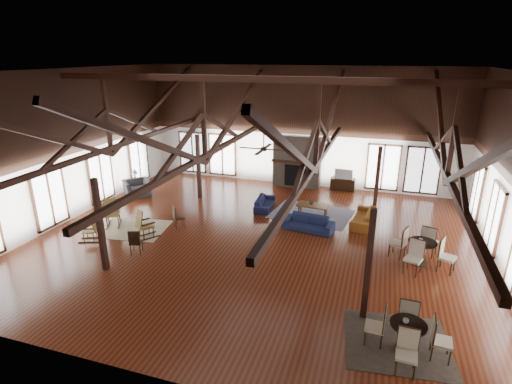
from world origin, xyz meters
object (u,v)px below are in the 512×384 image
(armchair, at_px, (137,188))
(cafe_table_near, at_px, (407,332))
(coffee_table, at_px, (313,206))
(sofa_navy_front, at_px, (308,223))
(cafe_table_far, at_px, (422,248))
(sofa_orange, at_px, (364,217))
(sofa_navy_left, at_px, (265,203))
(tv_console, at_px, (343,184))

(armchair, height_order, cafe_table_near, cafe_table_near)
(coffee_table, bearing_deg, sofa_navy_front, -81.12)
(sofa_navy_front, bearing_deg, armchair, 179.26)
(cafe_table_far, bearing_deg, sofa_orange, 125.70)
(sofa_navy_left, bearing_deg, sofa_orange, -100.66)
(sofa_navy_front, xyz_separation_m, coffee_table, (-0.10, 1.50, 0.16))
(coffee_table, xyz_separation_m, cafe_table_far, (4.09, -2.97, 0.10))
(sofa_navy_front, distance_m, coffee_table, 1.51)
(armchair, bearing_deg, cafe_table_near, -78.86)
(sofa_navy_front, xyz_separation_m, armchair, (-8.64, 1.45, 0.10))
(sofa_orange, distance_m, cafe_table_far, 3.40)
(sofa_navy_left, xyz_separation_m, cafe_table_far, (6.27, -3.17, 0.30))
(coffee_table, distance_m, cafe_table_near, 8.21)
(sofa_navy_left, height_order, coffee_table, coffee_table)
(sofa_navy_front, bearing_deg, tv_console, 90.79)
(sofa_orange, xyz_separation_m, coffee_table, (-2.11, 0.22, 0.15))
(sofa_navy_left, height_order, tv_console, tv_console)
(sofa_navy_left, bearing_deg, sofa_navy_front, -131.85)
(coffee_table, bearing_deg, tv_console, 82.73)
(sofa_orange, height_order, cafe_table_near, cafe_table_near)
(sofa_orange, bearing_deg, coffee_table, -90.06)
(coffee_table, distance_m, cafe_table_far, 5.06)
(armchair, bearing_deg, sofa_navy_front, -56.91)
(sofa_navy_left, bearing_deg, coffee_table, -100.23)
(sofa_navy_left, xyz_separation_m, tv_console, (3.02, 3.62, 0.05))
(sofa_navy_front, relative_size, sofa_orange, 0.98)
(armchair, bearing_deg, sofa_orange, -48.28)
(sofa_navy_left, bearing_deg, cafe_table_near, -148.46)
(cafe_table_near, bearing_deg, coffee_table, 115.26)
(coffee_table, height_order, cafe_table_near, cafe_table_near)
(sofa_orange, xyz_separation_m, cafe_table_near, (1.39, -7.20, 0.21))
(coffee_table, distance_m, armchair, 8.54)
(sofa_navy_front, distance_m, cafe_table_far, 4.27)
(sofa_navy_front, distance_m, tv_console, 5.37)
(armchair, height_order, cafe_table_far, cafe_table_far)
(cafe_table_near, bearing_deg, tv_console, 103.31)
(coffee_table, height_order, armchair, armchair)
(tv_console, bearing_deg, sofa_navy_front, -97.98)
(coffee_table, bearing_deg, armchair, -174.45)
(sofa_navy_front, height_order, cafe_table_far, cafe_table_far)
(sofa_navy_left, distance_m, sofa_orange, 4.31)
(sofa_navy_left, relative_size, cafe_table_near, 0.88)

